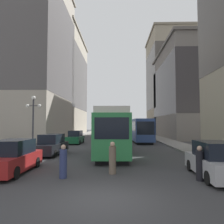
{
  "coord_description": "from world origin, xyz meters",
  "views": [
    {
      "loc": [
        0.44,
        -7.85,
        2.69
      ],
      "look_at": [
        -0.01,
        10.99,
        3.78
      ],
      "focal_mm": 34.42,
      "sensor_mm": 36.0,
      "label": 1
    }
  ],
  "objects_px": {
    "pedestrian_crossing_far": "(200,164)",
    "parked_car_left_far": "(13,157)",
    "pedestrian_on_sidewalk": "(63,162)",
    "parked_car_left_mid": "(75,138)",
    "pedestrian_crossing_near": "(112,159)",
    "parked_car_left_near": "(51,145)",
    "parked_car_right_far": "(215,161)",
    "lamp_post_left_near": "(33,115)",
    "streetcar": "(112,131)",
    "transit_bus": "(139,129)"
  },
  "relations": [
    {
      "from": "streetcar",
      "to": "pedestrian_on_sidewalk",
      "type": "height_order",
      "value": "streetcar"
    },
    {
      "from": "parked_car_left_near",
      "to": "pedestrian_on_sidewalk",
      "type": "distance_m",
      "value": 8.79
    },
    {
      "from": "pedestrian_crossing_far",
      "to": "pedestrian_on_sidewalk",
      "type": "relative_size",
      "value": 0.99
    },
    {
      "from": "lamp_post_left_near",
      "to": "pedestrian_on_sidewalk",
      "type": "bearing_deg",
      "value": -60.06
    },
    {
      "from": "parked_car_left_near",
      "to": "pedestrian_on_sidewalk",
      "type": "height_order",
      "value": "parked_car_left_near"
    },
    {
      "from": "parked_car_left_mid",
      "to": "transit_bus",
      "type": "bearing_deg",
      "value": 22.0
    },
    {
      "from": "transit_bus",
      "to": "parked_car_left_mid",
      "type": "distance_m",
      "value": 10.08
    },
    {
      "from": "parked_car_right_far",
      "to": "streetcar",
      "type": "bearing_deg",
      "value": -56.55
    },
    {
      "from": "transit_bus",
      "to": "pedestrian_crossing_near",
      "type": "distance_m",
      "value": 22.21
    },
    {
      "from": "transit_bus",
      "to": "lamp_post_left_near",
      "type": "height_order",
      "value": "lamp_post_left_near"
    },
    {
      "from": "parked_car_left_near",
      "to": "parked_car_left_mid",
      "type": "bearing_deg",
      "value": 92.62
    },
    {
      "from": "parked_car_left_far",
      "to": "pedestrian_on_sidewalk",
      "type": "height_order",
      "value": "parked_car_left_far"
    },
    {
      "from": "parked_car_left_mid",
      "to": "pedestrian_crossing_far",
      "type": "xyz_separation_m",
      "value": [
        9.81,
        -19.5,
        -0.07
      ]
    },
    {
      "from": "pedestrian_crossing_far",
      "to": "lamp_post_left_near",
      "type": "height_order",
      "value": "lamp_post_left_near"
    },
    {
      "from": "pedestrian_on_sidewalk",
      "to": "parked_car_left_mid",
      "type": "bearing_deg",
      "value": -178.39
    },
    {
      "from": "pedestrian_crossing_near",
      "to": "pedestrian_crossing_far",
      "type": "height_order",
      "value": "pedestrian_crossing_near"
    },
    {
      "from": "parked_car_left_far",
      "to": "lamp_post_left_near",
      "type": "distance_m",
      "value": 8.28
    },
    {
      "from": "transit_bus",
      "to": "parked_car_left_mid",
      "type": "height_order",
      "value": "transit_bus"
    },
    {
      "from": "parked_car_left_far",
      "to": "lamp_post_left_near",
      "type": "xyz_separation_m",
      "value": [
        -1.9,
        7.58,
        2.73
      ]
    },
    {
      "from": "parked_car_left_far",
      "to": "lamp_post_left_near",
      "type": "height_order",
      "value": "lamp_post_left_near"
    },
    {
      "from": "parked_car_left_near",
      "to": "pedestrian_crossing_near",
      "type": "relative_size",
      "value": 2.81
    },
    {
      "from": "transit_bus",
      "to": "parked_car_left_far",
      "type": "height_order",
      "value": "transit_bus"
    },
    {
      "from": "parked_car_right_far",
      "to": "pedestrian_crossing_near",
      "type": "bearing_deg",
      "value": -4.77
    },
    {
      "from": "parked_car_right_far",
      "to": "lamp_post_left_near",
      "type": "bearing_deg",
      "value": -30.46
    },
    {
      "from": "parked_car_left_near",
      "to": "lamp_post_left_near",
      "type": "distance_m",
      "value": 3.37
    },
    {
      "from": "transit_bus",
      "to": "parked_car_right_far",
      "type": "relative_size",
      "value": 2.49
    },
    {
      "from": "streetcar",
      "to": "parked_car_left_near",
      "type": "bearing_deg",
      "value": -166.51
    },
    {
      "from": "parked_car_right_far",
      "to": "pedestrian_on_sidewalk",
      "type": "height_order",
      "value": "parked_car_right_far"
    },
    {
      "from": "transit_bus",
      "to": "parked_car_left_far",
      "type": "distance_m",
      "value": 23.65
    },
    {
      "from": "transit_bus",
      "to": "pedestrian_on_sidewalk",
      "type": "xyz_separation_m",
      "value": [
        -6.18,
        -22.87,
        -1.17
      ]
    },
    {
      "from": "parked_car_left_far",
      "to": "pedestrian_crossing_near",
      "type": "relative_size",
      "value": 2.73
    },
    {
      "from": "pedestrian_crossing_far",
      "to": "parked_car_left_far",
      "type": "bearing_deg",
      "value": -3.3
    },
    {
      "from": "transit_bus",
      "to": "parked_car_left_far",
      "type": "xyz_separation_m",
      "value": [
        -9.32,
        -21.71,
        -1.1
      ]
    },
    {
      "from": "pedestrian_crossing_near",
      "to": "parked_car_right_far",
      "type": "bearing_deg",
      "value": 167.69
    },
    {
      "from": "streetcar",
      "to": "parked_car_left_mid",
      "type": "distance_m",
      "value": 11.04
    },
    {
      "from": "streetcar",
      "to": "transit_bus",
      "type": "bearing_deg",
      "value": 72.36
    },
    {
      "from": "parked_car_left_near",
      "to": "parked_car_right_far",
      "type": "distance_m",
      "value": 13.41
    },
    {
      "from": "parked_car_left_near",
      "to": "parked_car_right_far",
      "type": "height_order",
      "value": "same"
    },
    {
      "from": "streetcar",
      "to": "pedestrian_crossing_far",
      "type": "distance_m",
      "value": 10.96
    },
    {
      "from": "streetcar",
      "to": "parked_car_left_near",
      "type": "relative_size",
      "value": 2.8
    },
    {
      "from": "streetcar",
      "to": "parked_car_right_far",
      "type": "height_order",
      "value": "streetcar"
    },
    {
      "from": "lamp_post_left_near",
      "to": "parked_car_left_far",
      "type": "bearing_deg",
      "value": -75.93
    },
    {
      "from": "parked_car_right_far",
      "to": "lamp_post_left_near",
      "type": "height_order",
      "value": "lamp_post_left_near"
    },
    {
      "from": "parked_car_left_far",
      "to": "pedestrian_crossing_far",
      "type": "height_order",
      "value": "parked_car_left_far"
    },
    {
      "from": "parked_car_right_far",
      "to": "transit_bus",
      "type": "bearing_deg",
      "value": -82.98
    },
    {
      "from": "streetcar",
      "to": "pedestrian_crossing_far",
      "type": "relative_size",
      "value": 8.26
    },
    {
      "from": "pedestrian_crossing_near",
      "to": "pedestrian_crossing_far",
      "type": "distance_m",
      "value": 4.43
    },
    {
      "from": "pedestrian_crossing_far",
      "to": "pedestrian_on_sidewalk",
      "type": "bearing_deg",
      "value": 2.52
    },
    {
      "from": "parked_car_right_far",
      "to": "pedestrian_on_sidewalk",
      "type": "xyz_separation_m",
      "value": [
        -7.67,
        -0.27,
        -0.07
      ]
    },
    {
      "from": "transit_bus",
      "to": "pedestrian_crossing_far",
      "type": "height_order",
      "value": "transit_bus"
    }
  ]
}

